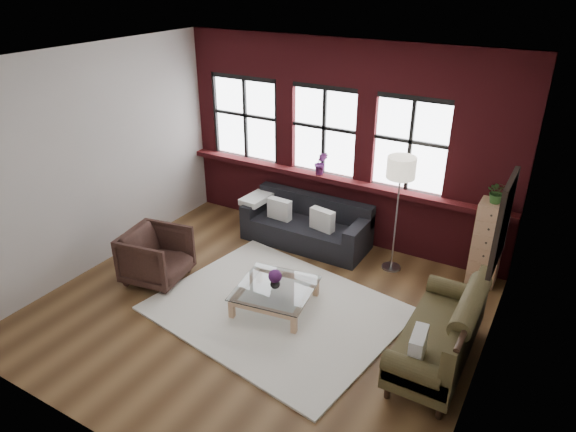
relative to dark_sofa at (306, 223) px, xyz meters
The scene contains 26 objects.
floor 1.96m from the dark_sofa, 80.51° to the right, with size 5.50×5.50×0.00m, color #50351D.
ceiling 3.42m from the dark_sofa, 80.51° to the right, with size 5.50×5.50×0.00m, color white.
wall_back 1.41m from the dark_sofa, 62.10° to the left, with size 5.50×5.50×0.00m, color #BDB6B0.
wall_front 4.58m from the dark_sofa, 85.87° to the right, with size 5.50×5.50×0.00m, color #BDB6B0.
wall_left 3.32m from the dark_sofa, 142.01° to the right, with size 5.00×5.00×0.00m, color #BDB6B0.
wall_right 3.81m from the dark_sofa, 31.77° to the right, with size 5.00×5.00×0.00m, color #BDB6B0.
brick_backwall 1.38m from the dark_sofa, 59.53° to the left, with size 5.50×0.12×3.20m, color #5B151B, non-canonical shape.
sill_ledge 0.87m from the dark_sofa, 54.78° to the left, with size 5.50×0.30×0.08m, color #5B151B.
window_left 2.10m from the dark_sofa, 159.64° to the left, with size 1.38×0.10×1.50m, color black, non-canonical shape.
window_mid 1.49m from the dark_sofa, 88.16° to the left, with size 1.38×0.10×1.50m, color black, non-canonical shape.
window_right 2.05m from the dark_sofa, 21.20° to the left, with size 1.38×0.10×1.50m, color black, non-canonical shape.
wall_poster 3.74m from the dark_sofa, 27.78° to the right, with size 0.05×0.74×0.94m, color black, non-canonical shape.
shag_rug 1.93m from the dark_sofa, 73.55° to the right, with size 3.02×2.38×0.03m, color silver.
dark_sofa is the anchor object (origin of this frame).
pillow_a 0.49m from the dark_sofa, 167.11° to the right, with size 0.40×0.14×0.34m, color silver.
pillow_b 0.40m from the dark_sofa, 16.39° to the right, with size 0.40×0.14×0.34m, color silver.
vintage_settee 3.14m from the dark_sofa, 33.55° to the right, with size 0.81×1.83×0.97m, color #40371D, non-canonical shape.
pillow_settee 3.43m from the dark_sofa, 42.11° to the right, with size 0.14×0.38×0.34m, color silver.
armchair 2.42m from the dark_sofa, 123.72° to the right, with size 0.82×0.84×0.77m, color #301D18.
coffee_table 1.84m from the dark_sofa, 74.44° to the right, with size 0.98×0.98×0.33m, color tan, non-canonical shape.
vase 1.83m from the dark_sofa, 74.44° to the right, with size 0.13×0.13×0.14m, color #B2B2B2.
flowers 1.84m from the dark_sofa, 74.44° to the right, with size 0.18×0.18×0.18m, color #56205D.
drawer_chest 2.76m from the dark_sofa, ahead, with size 0.38×0.38×1.25m, color tan.
potted_plant_top 2.94m from the dark_sofa, ahead, with size 0.28×0.25×0.32m, color #2D5923.
floor_lamp 1.60m from the dark_sofa, ahead, with size 0.40×0.40×1.92m, color #A5A5A8, non-canonical shape.
sill_plant 1.00m from the dark_sofa, 85.35° to the left, with size 0.21×0.17×0.39m, color #56205D.
Camera 1 is at (3.14, -4.65, 4.12)m, focal length 32.00 mm.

